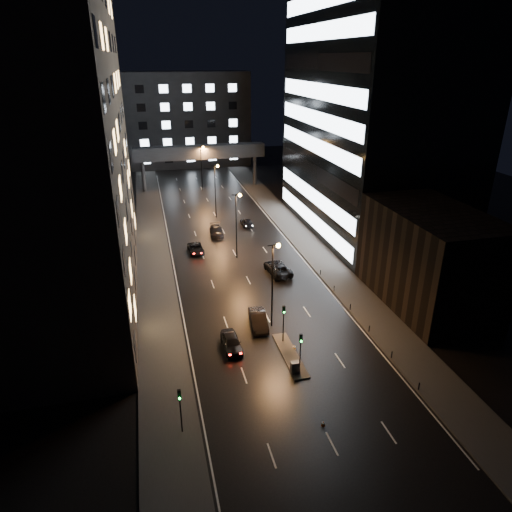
% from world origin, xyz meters
% --- Properties ---
extents(ground, '(160.00, 160.00, 0.00)m').
position_xyz_m(ground, '(0.00, 40.00, 0.00)').
color(ground, black).
rests_on(ground, ground).
extents(sidewalk_left, '(5.00, 110.00, 0.15)m').
position_xyz_m(sidewalk_left, '(-12.50, 35.00, 0.07)').
color(sidewalk_left, '#383533').
rests_on(sidewalk_left, ground).
extents(sidewalk_right, '(5.00, 110.00, 0.15)m').
position_xyz_m(sidewalk_right, '(12.50, 35.00, 0.07)').
color(sidewalk_right, '#383533').
rests_on(sidewalk_right, ground).
extents(building_left, '(15.00, 48.00, 40.00)m').
position_xyz_m(building_left, '(-22.50, 24.00, 20.00)').
color(building_left, '#2D2319').
rests_on(building_left, ground).
extents(building_right_low, '(10.00, 18.00, 12.00)m').
position_xyz_m(building_right_low, '(20.00, 9.00, 6.00)').
color(building_right_low, black).
rests_on(building_right_low, ground).
extents(building_right_glass, '(20.00, 36.00, 45.00)m').
position_xyz_m(building_right_glass, '(25.00, 36.00, 22.50)').
color(building_right_glass, black).
rests_on(building_right_glass, ground).
extents(building_far, '(34.00, 14.00, 25.00)m').
position_xyz_m(building_far, '(0.00, 98.00, 12.50)').
color(building_far, '#333335').
rests_on(building_far, ground).
extents(skybridge, '(30.00, 3.00, 10.00)m').
position_xyz_m(skybridge, '(0.00, 70.00, 8.34)').
color(skybridge, '#333335').
rests_on(skybridge, ground).
extents(median_island, '(1.60, 8.00, 0.15)m').
position_xyz_m(median_island, '(0.30, 2.00, 0.07)').
color(median_island, '#383533').
rests_on(median_island, ground).
extents(traffic_signal_near, '(0.28, 0.34, 4.40)m').
position_xyz_m(traffic_signal_near, '(0.30, 4.49, 3.09)').
color(traffic_signal_near, black).
rests_on(traffic_signal_near, median_island).
extents(traffic_signal_far, '(0.28, 0.34, 4.40)m').
position_xyz_m(traffic_signal_far, '(0.30, -1.01, 3.09)').
color(traffic_signal_far, black).
rests_on(traffic_signal_far, median_island).
extents(traffic_signal_corner, '(0.28, 0.34, 4.40)m').
position_xyz_m(traffic_signal_corner, '(-11.50, -6.01, 2.94)').
color(traffic_signal_corner, black).
rests_on(traffic_signal_corner, ground).
extents(bollard_row, '(0.12, 25.12, 0.90)m').
position_xyz_m(bollard_row, '(10.20, 6.50, 0.45)').
color(bollard_row, black).
rests_on(bollard_row, ground).
extents(streetlight_near, '(1.45, 0.50, 10.15)m').
position_xyz_m(streetlight_near, '(0.16, 8.00, 6.50)').
color(streetlight_near, black).
rests_on(streetlight_near, ground).
extents(streetlight_mid_a, '(1.45, 0.50, 10.15)m').
position_xyz_m(streetlight_mid_a, '(0.16, 28.00, 6.50)').
color(streetlight_mid_a, black).
rests_on(streetlight_mid_a, ground).
extents(streetlight_mid_b, '(1.45, 0.50, 10.15)m').
position_xyz_m(streetlight_mid_b, '(0.16, 48.00, 6.50)').
color(streetlight_mid_b, black).
rests_on(streetlight_mid_b, ground).
extents(streetlight_far, '(1.45, 0.50, 10.15)m').
position_xyz_m(streetlight_far, '(0.16, 68.00, 6.50)').
color(streetlight_far, black).
rests_on(streetlight_far, ground).
extents(car_away_a, '(1.96, 4.57, 1.54)m').
position_xyz_m(car_away_a, '(-5.32, 4.71, 0.77)').
color(car_away_a, black).
rests_on(car_away_a, ground).
extents(car_away_b, '(2.20, 5.15, 1.65)m').
position_xyz_m(car_away_b, '(-1.50, 8.30, 0.83)').
color(car_away_b, black).
rests_on(car_away_b, ground).
extents(car_away_c, '(2.42, 4.84, 1.31)m').
position_xyz_m(car_away_c, '(-5.86, 31.53, 0.66)').
color(car_away_c, black).
rests_on(car_away_c, ground).
extents(car_away_d, '(2.49, 5.39, 1.53)m').
position_xyz_m(car_away_d, '(-1.50, 38.32, 0.76)').
color(car_away_d, black).
rests_on(car_away_d, ground).
extents(car_toward_a, '(3.29, 6.16, 1.65)m').
position_xyz_m(car_toward_a, '(4.56, 21.20, 0.82)').
color(car_toward_a, black).
rests_on(car_toward_a, ground).
extents(car_toward_b, '(1.86, 4.54, 1.31)m').
position_xyz_m(car_toward_b, '(4.64, 41.80, 0.66)').
color(car_toward_b, black).
rests_on(car_toward_b, ground).
extents(utility_cabinet, '(0.82, 0.55, 1.13)m').
position_xyz_m(utility_cabinet, '(-0.10, -0.80, 0.72)').
color(utility_cabinet, '#515154').
rests_on(utility_cabinet, median_island).
extents(cone_a, '(0.36, 0.36, 0.49)m').
position_xyz_m(cone_a, '(1.09, 3.00, 0.25)').
color(cone_a, orange).
rests_on(cone_a, ground).
extents(cone_b, '(0.38, 0.38, 0.45)m').
position_xyz_m(cone_b, '(0.04, -8.00, 0.22)').
color(cone_b, '#F75A0D').
rests_on(cone_b, ground).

